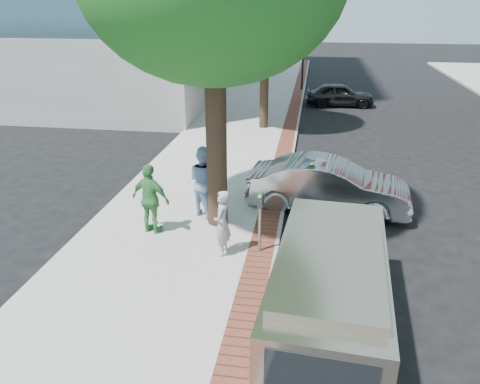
% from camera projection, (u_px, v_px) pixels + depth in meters
% --- Properties ---
extents(ground, '(120.00, 120.00, 0.00)m').
position_uv_depth(ground, '(227.00, 266.00, 10.68)').
color(ground, black).
rests_on(ground, ground).
extents(sidewalk, '(5.00, 60.00, 0.15)m').
position_uv_depth(sidewalk, '(227.00, 154.00, 18.17)').
color(sidewalk, '#9E9991').
rests_on(sidewalk, ground).
extents(brick_strip, '(0.60, 60.00, 0.01)m').
position_uv_depth(brick_strip, '(283.00, 154.00, 17.82)').
color(brick_strip, brown).
rests_on(brick_strip, sidewalk).
extents(curb, '(0.10, 60.00, 0.15)m').
position_uv_depth(curb, '(292.00, 157.00, 17.80)').
color(curb, gray).
rests_on(curb, ground).
extents(office_base, '(18.20, 22.20, 4.00)m').
position_uv_depth(office_base, '(98.00, 56.00, 31.86)').
color(office_base, gray).
rests_on(office_base, ground).
extents(signal_near, '(0.70, 0.15, 3.80)m').
position_uv_depth(signal_near, '(303.00, 56.00, 29.76)').
color(signal_near, black).
rests_on(signal_near, ground).
extents(tree_far, '(4.80, 4.80, 7.14)m').
position_uv_depth(tree_far, '(266.00, 8.00, 19.67)').
color(tree_far, black).
rests_on(tree_far, sidewalk).
extents(parking_meter, '(0.12, 0.32, 1.47)m').
position_uv_depth(parking_meter, '(260.00, 210.00, 10.62)').
color(parking_meter, gray).
rests_on(parking_meter, sidewalk).
extents(person_gray, '(0.40, 0.59, 1.57)m').
position_uv_depth(person_gray, '(222.00, 223.00, 10.62)').
color(person_gray, '#9FA0A3').
rests_on(person_gray, sidewalk).
extents(person_officer, '(1.20, 1.14, 1.94)m').
position_uv_depth(person_officer, '(204.00, 181.00, 12.54)').
color(person_officer, '#8DAADA').
rests_on(person_officer, sidewalk).
extents(person_green, '(1.14, 0.71, 1.80)m').
position_uv_depth(person_green, '(151.00, 199.00, 11.59)').
color(person_green, '#408E48').
rests_on(person_green, sidewalk).
extents(sedan_silver, '(4.66, 2.00, 1.49)m').
position_uv_depth(sedan_silver, '(328.00, 186.00, 13.23)').
color(sedan_silver, '#A1A2A8').
rests_on(sedan_silver, ground).
extents(bg_car, '(3.88, 1.77, 1.29)m').
position_uv_depth(bg_car, '(340.00, 95.00, 26.29)').
color(bg_car, black).
rests_on(bg_car, ground).
extents(van, '(2.19, 4.94, 1.78)m').
position_uv_depth(van, '(330.00, 283.00, 8.30)').
color(van, gray).
rests_on(van, ground).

